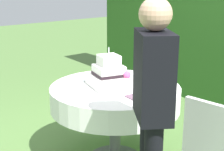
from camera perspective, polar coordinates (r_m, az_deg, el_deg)
name	(u,v)px	position (r m, az deg, el deg)	size (l,w,h in m)	color
cake_table	(115,98)	(3.15, 0.53, -3.71)	(1.20, 1.20, 0.75)	#4C4C51
wedding_cake	(109,75)	(3.11, -0.49, 0.14)	(0.42, 0.42, 0.36)	white
serving_plate_near	(161,80)	(3.32, 8.17, -0.75)	(0.10, 0.10, 0.01)	white
serving_plate_far	(127,76)	(3.44, 2.52, -0.01)	(0.12, 0.12, 0.01)	white
serving_plate_left	(79,81)	(3.28, -5.53, -0.88)	(0.12, 0.12, 0.01)	white
napkin_stack	(135,97)	(2.84, 3.79, -3.56)	(0.12, 0.12, 0.01)	#6B4C60
garden_chair	(215,145)	(2.62, 16.87, -11.05)	(0.44, 0.44, 0.89)	white
standing_person	(152,106)	(2.17, 6.76, -5.03)	(0.41, 0.37, 1.60)	black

